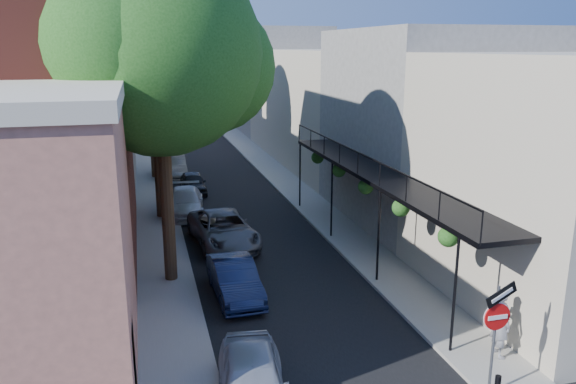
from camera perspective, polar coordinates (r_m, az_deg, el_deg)
road_surface at (r=40.31m, az=-8.05°, el=2.66°), size 6.00×64.00×0.01m
sidewalk_left at (r=40.05m, az=-13.74°, el=2.38°), size 2.00×64.00×0.12m
sidewalk_right at (r=40.95m, az=-2.48°, el=3.05°), size 2.00×64.00×0.12m
buildings_left at (r=38.41m, az=-22.14°, el=8.61°), size 10.10×59.10×12.00m
buildings_right at (r=41.17m, az=4.50°, el=9.22°), size 9.80×55.00×10.00m
sign_post at (r=14.17m, az=20.44°, el=-12.19°), size 0.89×0.17×2.99m
oak_near at (r=19.51m, az=-11.69°, el=13.32°), size 7.48×6.80×11.42m
oak_mid at (r=27.49m, az=-12.74°, el=11.81°), size 6.60×6.00×10.20m
oak_far at (r=36.50m, az=-13.38°, el=14.25°), size 7.70×7.00×11.90m
parked_car_a at (r=13.71m, az=-3.65°, el=-18.74°), size 2.09×4.13×1.35m
parked_car_b at (r=19.13m, az=-5.45°, el=-8.79°), size 1.49×3.91×1.27m
parked_car_c at (r=23.97m, az=-6.58°, el=-3.79°), size 2.81×5.22×1.39m
parked_car_d at (r=28.63m, az=-10.41°, el=-1.02°), size 2.17×4.52×1.27m
parked_car_e at (r=32.79m, az=-9.63°, el=0.91°), size 1.45×3.49×1.18m
parked_car_f at (r=37.06m, az=-11.52°, el=2.56°), size 1.49×4.24×1.40m
pedestrian at (r=16.33m, az=20.81°, el=-12.29°), size 0.52×0.74×1.93m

